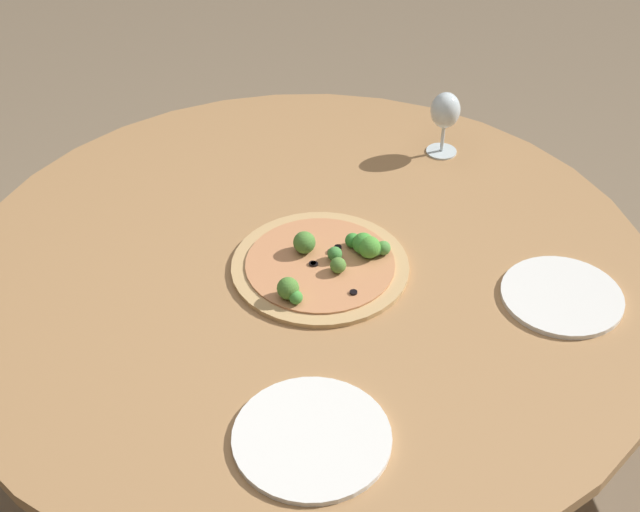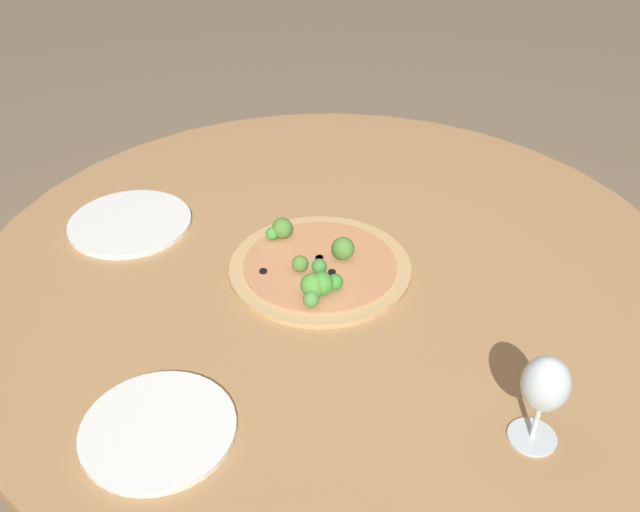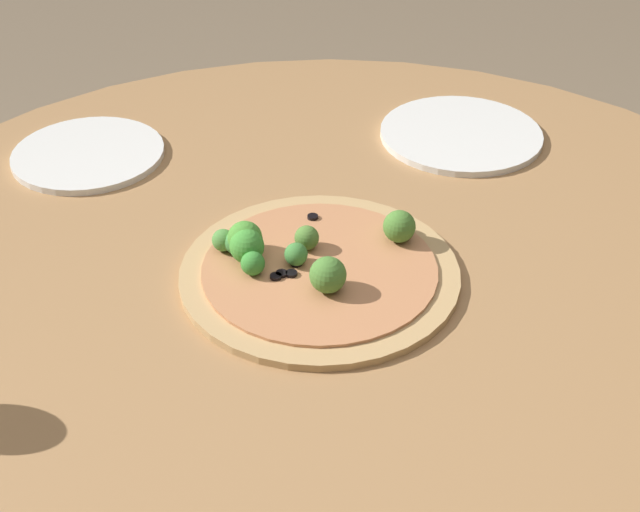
% 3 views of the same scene
% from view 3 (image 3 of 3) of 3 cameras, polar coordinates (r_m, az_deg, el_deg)
% --- Properties ---
extents(dining_table, '(1.35, 1.35, 0.75)m').
position_cam_3_polar(dining_table, '(1.09, 0.89, -4.75)').
color(dining_table, '#A87A4C').
rests_on(dining_table, ground_plane).
extents(pizza, '(0.34, 0.34, 0.06)m').
position_cam_3_polar(pizza, '(1.07, -0.37, -0.64)').
color(pizza, tan).
rests_on(pizza, dining_table).
extents(plate_near, '(0.25, 0.25, 0.01)m').
position_cam_3_polar(plate_near, '(1.39, 9.01, 7.72)').
color(plate_near, white).
rests_on(plate_near, dining_table).
extents(plate_far, '(0.22, 0.22, 0.01)m').
position_cam_3_polar(plate_far, '(1.36, -14.61, 6.34)').
color(plate_far, white).
rests_on(plate_far, dining_table).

